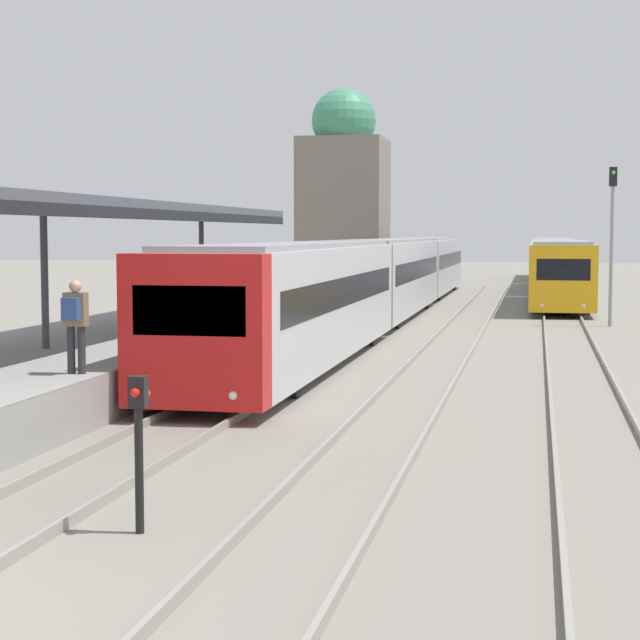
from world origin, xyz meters
TOP-DOWN VIEW (x-y plane):
  - platform_canopy at (-4.33, 13.38)m, footprint 4.00×27.54m
  - person_on_platform at (-1.97, 9.60)m, footprint 0.40×0.40m
  - train_near at (0.00, 35.11)m, footprint 2.71×50.13m
  - train_far at (7.07, 58.55)m, footprint 2.71×46.27m
  - signal_post_near at (1.62, 3.35)m, footprint 0.20×0.21m
  - signal_mast_far at (8.72, 32.64)m, footprint 0.28×0.29m
  - distant_domed_building at (-5.80, 57.68)m, footprint 5.18×5.18m

SIDE VIEW (x-z plane):
  - signal_post_near at x=1.62m, z-range 0.22..2.04m
  - train_far at x=7.07m, z-range 0.17..3.25m
  - train_near at x=0.00m, z-range 0.17..3.36m
  - person_on_platform at x=-1.97m, z-range 1.09..2.75m
  - signal_mast_far at x=8.72m, z-range 0.69..6.54m
  - platform_canopy at x=-4.33m, z-range 2.43..5.67m
  - distant_domed_building at x=-5.80m, z-range -0.38..11.97m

